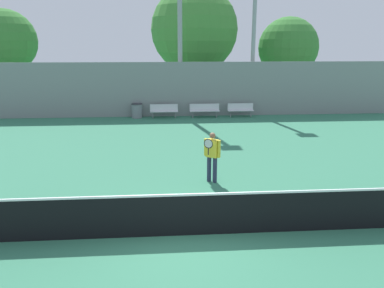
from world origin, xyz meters
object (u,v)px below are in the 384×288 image
object	(u,v)px
tree_dark_dense	(288,48)
bench_courtside_near	(164,110)
tennis_player	(212,154)
tree_green_broad	(5,41)
trash_bin	(137,111)
bench_courtside_far	(241,109)
tree_green_tall	(194,30)
tennis_net	(183,215)
bench_adjacent_court	(204,109)
light_pole_near_left	(254,27)
light_pole_far_right	(180,7)

from	to	relation	value
tree_dark_dense	bench_courtside_near	bearing A→B (deg)	-148.01
tennis_player	tree_green_broad	bearing A→B (deg)	161.10
tennis_player	trash_bin	bearing A→B (deg)	139.60
bench_courtside_far	tree_dark_dense	xyz separation A→B (m)	(4.74, 5.92, 3.61)
tennis_player	tree_green_tall	distance (m)	17.59
tennis_player	bench_courtside_far	distance (m)	11.62
trash_bin	tree_dark_dense	bearing A→B (deg)	27.37
tennis_net	trash_bin	world-z (taller)	tennis_net
tennis_player	tree_dark_dense	distance (m)	19.10
bench_courtside_far	bench_adjacent_court	bearing A→B (deg)	179.99
tree_green_broad	tree_dark_dense	world-z (taller)	tree_green_broad
tennis_net	tennis_player	bearing A→B (deg)	72.15
light_pole_near_left	tree_green_tall	xyz separation A→B (m)	(-3.35, 4.57, -0.01)
tree_green_broad	tree_dark_dense	xyz separation A→B (m)	(20.50, 0.59, -0.47)
bench_courtside_near	bench_courtside_far	distance (m)	4.75
bench_adjacent_court	tree_green_broad	bearing A→B (deg)	158.44
bench_adjacent_court	light_pole_far_right	bearing A→B (deg)	142.31
tree_green_tall	tree_dark_dense	xyz separation A→B (m)	(7.15, 0.09, -1.29)
bench_courtside_far	bench_adjacent_court	world-z (taller)	same
trash_bin	tennis_player	bearing A→B (deg)	-74.25
tennis_player	bench_adjacent_court	xyz separation A→B (m)	(0.96, 11.15, -0.44)
light_pole_far_right	tree_dark_dense	distance (m)	10.00
tennis_net	light_pole_far_right	world-z (taller)	light_pole_far_right
tree_green_tall	tree_green_broad	bearing A→B (deg)	-177.85
trash_bin	tree_green_broad	world-z (taller)	tree_green_broad
trash_bin	bench_adjacent_court	bearing A→B (deg)	-2.13
tree_green_broad	tree_dark_dense	distance (m)	20.51
tree_green_tall	bench_courtside_near	bearing A→B (deg)	-111.80
bench_courtside_far	tree_green_broad	xyz separation A→B (m)	(-15.76, 5.34, 4.08)
bench_adjacent_court	light_pole_far_right	distance (m)	6.31
trash_bin	tree_green_tall	xyz separation A→B (m)	(4.00, 5.68, 4.96)
tennis_player	trash_bin	world-z (taller)	tennis_player
light_pole_near_left	trash_bin	world-z (taller)	light_pole_near_left
bench_adjacent_court	trash_bin	size ratio (longest dim) A/B	2.12
bench_courtside_far	trash_bin	size ratio (longest dim) A/B	1.85
tennis_player	tree_green_tall	bearing A→B (deg)	121.13
tree_dark_dense	bench_courtside_far	bearing A→B (deg)	-128.64
light_pole_near_left	trash_bin	size ratio (longest dim) A/B	10.54
tennis_net	tree_green_tall	distance (m)	21.15
bench_courtside_near	bench_courtside_far	size ratio (longest dim) A/B	1.06
tennis_player	light_pole_near_left	bearing A→B (deg)	105.37
tennis_net	light_pole_far_right	size ratio (longest dim) A/B	0.97
tennis_net	tree_dark_dense	xyz separation A→B (m)	(9.08, 20.58, 3.57)
tennis_player	tree_green_tall	xyz separation A→B (m)	(0.81, 16.99, 4.45)
bench_courtside_near	bench_adjacent_court	distance (m)	2.49
tree_dark_dense	tennis_player	bearing A→B (deg)	-114.98
bench_adjacent_court	trash_bin	distance (m)	4.16
tennis_net	bench_courtside_far	world-z (taller)	tennis_net
tree_green_tall	tree_dark_dense	world-z (taller)	tree_green_tall
bench_adjacent_court	tree_green_broad	size ratio (longest dim) A/B	0.27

